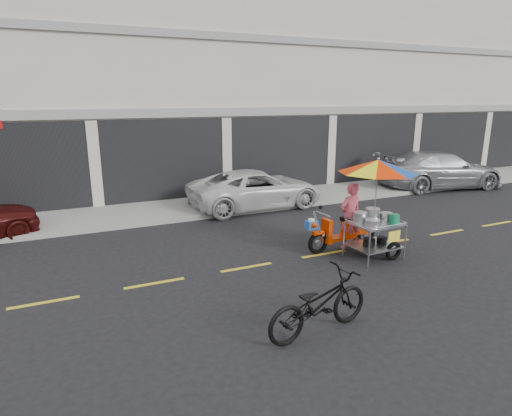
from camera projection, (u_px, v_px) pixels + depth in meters
name	position (u px, v px, depth m)	size (l,w,h in m)	color
ground	(324.00, 254.00, 10.15)	(90.00, 90.00, 0.00)	black
sidewalk	(237.00, 201.00, 14.97)	(45.00, 3.00, 0.15)	gray
shophouse_block	(252.00, 83.00, 19.53)	(36.00, 8.11, 10.40)	beige
centerline	(324.00, 254.00, 10.15)	(42.00, 0.10, 0.01)	gold
white_pickup	(257.00, 189.00, 14.28)	(2.11, 4.57, 1.27)	silver
silver_pickup	(439.00, 170.00, 17.31)	(2.09, 5.14, 1.49)	#9DA0A5
near_bicycle	(319.00, 304.00, 6.64)	(0.67, 1.91, 1.00)	black
food_vendor_rig	(366.00, 194.00, 9.84)	(2.37, 1.86, 2.32)	black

